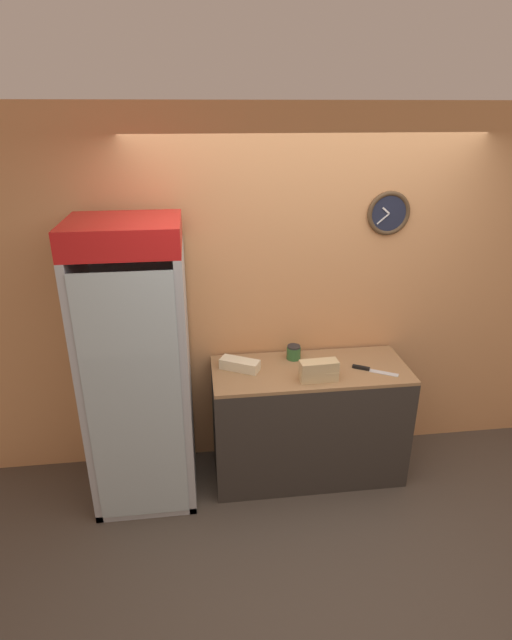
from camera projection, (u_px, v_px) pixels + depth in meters
ground_plane at (334, 555)px, 3.21m from camera, size 14.00×14.00×0.00m
wall_back at (303, 295)px, 3.76m from camera, size 5.20×0.09×2.70m
prep_counter at (308, 421)px, 3.80m from camera, size 1.43×0.59×0.91m
beverage_cooler at (138, 353)px, 3.40m from camera, size 0.69×0.68×2.04m
sandwich_stack_bottom at (318, 375)px, 3.45m from camera, size 0.27×0.11×0.07m
sandwich_stack_middle at (319, 366)px, 3.42m from camera, size 0.27×0.12×0.07m
sandwich_flat_left at (240, 364)px, 3.60m from camera, size 0.30×0.23×0.08m
chefs_knife at (369, 369)px, 3.59m from camera, size 0.30×0.19×0.02m
condiment_jar at (294, 352)px, 3.74m from camera, size 0.11×0.11×0.11m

